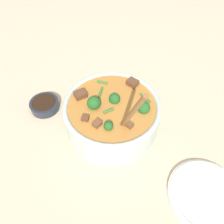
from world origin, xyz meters
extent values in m
plane|color=#C6B293|center=(0.00, 0.00, 0.00)|extent=(4.00, 4.00, 0.00)
cylinder|color=#B2C6BC|center=(0.00, 0.00, 0.05)|extent=(0.30, 0.30, 0.10)
torus|color=#B2C6BC|center=(0.00, 0.00, 0.10)|extent=(0.30, 0.30, 0.02)
cylinder|color=#B27533|center=(0.00, 0.00, 0.07)|extent=(0.27, 0.27, 0.07)
sphere|color=#235B23|center=(-0.05, 0.03, 0.12)|extent=(0.04, 0.04, 0.04)
cylinder|color=#6B9956|center=(-0.05, 0.03, 0.09)|extent=(0.01, 0.01, 0.02)
sphere|color=#235B23|center=(0.02, 0.01, 0.11)|extent=(0.04, 0.04, 0.04)
cylinder|color=#6B9956|center=(0.02, 0.01, 0.09)|extent=(0.01, 0.01, 0.02)
sphere|color=#235B23|center=(-0.06, -0.06, 0.11)|extent=(0.03, 0.03, 0.03)
cylinder|color=#6B9956|center=(-0.06, -0.06, 0.09)|extent=(0.01, 0.01, 0.01)
sphere|color=#235B23|center=(0.07, -0.07, 0.11)|extent=(0.04, 0.04, 0.04)
cylinder|color=#6B9956|center=(0.07, -0.07, 0.09)|extent=(0.01, 0.01, 0.02)
cube|color=brown|center=(-0.08, -0.04, 0.11)|extent=(0.03, 0.02, 0.02)
cube|color=brown|center=(-0.06, 0.09, 0.11)|extent=(0.04, 0.03, 0.03)
cube|color=brown|center=(-0.09, 0.00, 0.11)|extent=(0.03, 0.03, 0.02)
cube|color=brown|center=(-0.01, -0.09, 0.11)|extent=(0.02, 0.02, 0.02)
cube|color=brown|center=(0.11, 0.03, 0.11)|extent=(0.04, 0.04, 0.03)
cylinder|color=#3D7533|center=(0.10, -0.04, 0.11)|extent=(0.01, 0.04, 0.01)
cylinder|color=#3D7533|center=(0.03, 0.10, 0.11)|extent=(0.03, 0.03, 0.01)
cylinder|color=#3D7533|center=(-0.02, -0.01, 0.11)|extent=(0.03, 0.01, 0.01)
cylinder|color=#3D7533|center=(0.00, 0.06, 0.11)|extent=(0.04, 0.03, 0.01)
ellipsoid|color=brown|center=(-0.02, -0.07, 0.10)|extent=(0.04, 0.03, 0.01)
cylinder|color=brown|center=(-0.03, -0.12, 0.20)|extent=(0.03, 0.10, 0.21)
cylinder|color=#232833|center=(-0.15, 0.20, 0.02)|extent=(0.10, 0.10, 0.03)
cylinder|color=black|center=(-0.15, 0.20, 0.03)|extent=(0.08, 0.08, 0.01)
cylinder|color=silver|center=(0.07, -0.34, 0.01)|extent=(0.20, 0.20, 0.01)
torus|color=silver|center=(0.07, -0.34, 0.01)|extent=(0.20, 0.20, 0.01)
camera|label=1|loc=(-0.25, -0.35, 0.60)|focal=35.00mm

